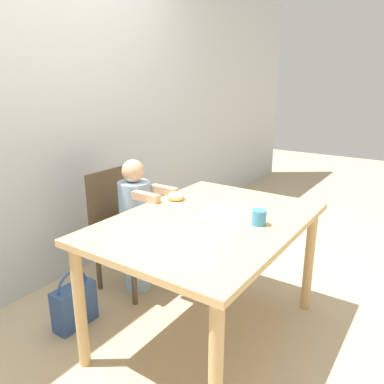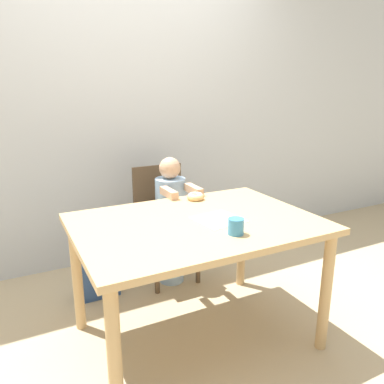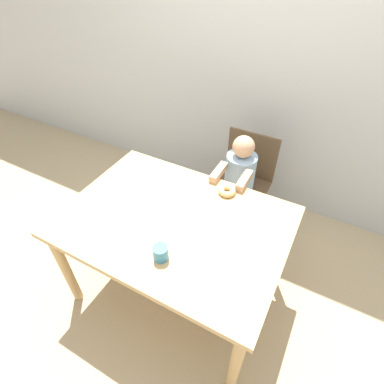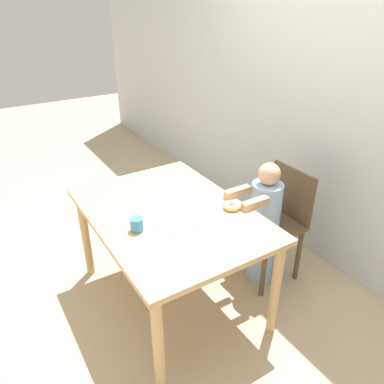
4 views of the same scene
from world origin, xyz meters
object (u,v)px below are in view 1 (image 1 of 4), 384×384
object	(u,v)px
child_figure	(136,226)
donut	(176,196)
handbag	(74,304)
chair	(124,226)
cup	(259,217)

from	to	relation	value
child_figure	donut	size ratio (longest dim) A/B	8.67
donut	handbag	distance (m)	0.90
chair	child_figure	world-z (taller)	child_figure
chair	child_figure	bearing A→B (deg)	-90.00
child_figure	chair	bearing A→B (deg)	90.00
child_figure	donut	distance (m)	0.42
chair	cup	world-z (taller)	chair
chair	cup	size ratio (longest dim) A/B	10.50
chair	donut	xyz separation A→B (m)	(0.03, -0.44, 0.29)
chair	cup	xyz separation A→B (m)	(-0.07, -1.05, 0.31)
chair	donut	world-z (taller)	chair
child_figure	handbag	distance (m)	0.64
handbag	cup	distance (m)	1.24
chair	handbag	bearing A→B (deg)	-171.29
chair	cup	distance (m)	1.09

